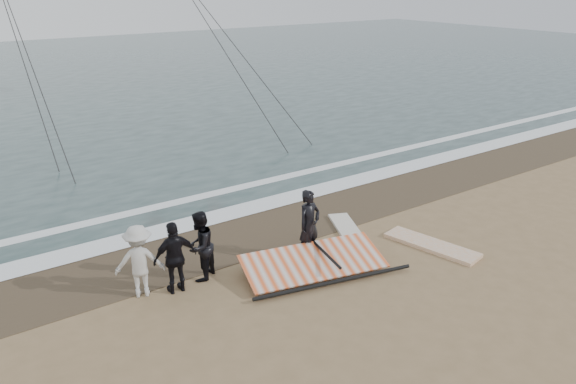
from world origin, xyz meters
name	(u,v)px	position (x,y,z in m)	size (l,w,h in m)	color
ground	(414,282)	(0.00, 0.00, 0.00)	(120.00, 120.00, 0.00)	#8C704C
sea	(52,79)	(0.00, 33.00, 0.01)	(120.00, 54.00, 0.02)	#233838
wet_sand	(299,217)	(0.00, 4.50, 0.01)	(120.00, 2.80, 0.01)	#4C3D2B
foam_near	(273,202)	(0.00, 5.90, 0.03)	(120.00, 0.90, 0.01)	white
foam_far	(245,186)	(0.00, 7.60, 0.03)	(120.00, 0.45, 0.01)	white
man_main	(309,225)	(-1.26, 2.38, 0.89)	(0.65, 0.43, 1.79)	black
board_white	(432,245)	(1.70, 1.00, 0.05)	(0.70, 2.50, 0.10)	silver
board_cream	(348,230)	(0.53, 2.96, 0.04)	(0.57, 2.14, 0.09)	beige
trio_cluster	(169,255)	(-4.70, 2.97, 0.83)	(2.53, 1.09, 1.68)	black
sail_rig	(308,264)	(-1.69, 1.83, 0.19)	(3.86, 2.38, 0.49)	black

